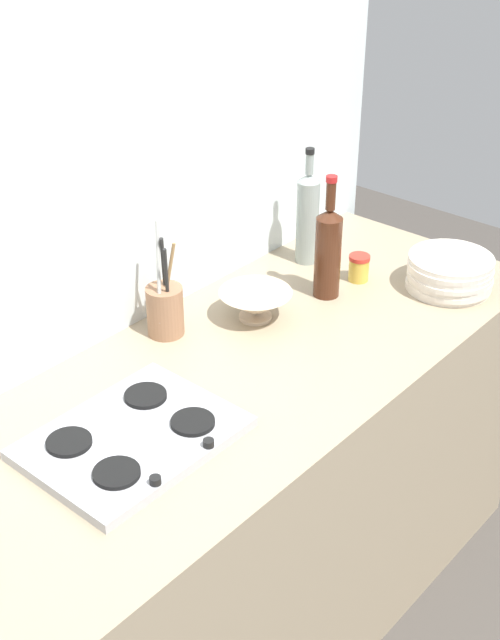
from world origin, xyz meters
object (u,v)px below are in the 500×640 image
(wine_bottle_leftmost, at_px, (308,217))
(wine_bottle_mid_left, at_px, (328,250))
(mixing_bowl, at_px, (255,304))
(utensil_crock, at_px, (165,309))
(plate_stack, at_px, (450,273))
(condiment_jar_front, at_px, (359,268))
(stovetop_hob, at_px, (133,438))

(wine_bottle_leftmost, relative_size, wine_bottle_mid_left, 1.00)
(mixing_bowl, height_order, utensil_crock, utensil_crock)
(wine_bottle_mid_left, bearing_deg, wine_bottle_leftmost, 52.74)
(plate_stack, xyz_separation_m, mixing_bowl, (-0.48, 0.31, -0.01))
(plate_stack, distance_m, wine_bottle_mid_left, 0.36)
(wine_bottle_mid_left, bearing_deg, condiment_jar_front, -8.34)
(mixing_bowl, distance_m, utensil_crock, 0.24)
(utensil_crock, bearing_deg, stovetop_hob, -143.57)
(wine_bottle_leftmost, distance_m, condiment_jar_front, 0.21)
(stovetop_hob, height_order, plate_stack, plate_stack)
(stovetop_hob, distance_m, condiment_jar_front, 0.93)
(mixing_bowl, bearing_deg, wine_bottle_mid_left, -16.00)
(wine_bottle_leftmost, bearing_deg, plate_stack, -72.91)
(stovetop_hob, relative_size, utensil_crock, 1.40)
(utensil_crock, bearing_deg, wine_bottle_mid_left, -23.61)
(utensil_crock, bearing_deg, condiment_jar_front, -20.32)
(stovetop_hob, xyz_separation_m, wine_bottle_leftmost, (0.92, 0.25, 0.13))
(plate_stack, height_order, condiment_jar_front, plate_stack)
(mixing_bowl, bearing_deg, utensil_crock, 149.02)
(stovetop_hob, xyz_separation_m, condiment_jar_front, (0.93, 0.06, 0.03))
(stovetop_hob, relative_size, plate_stack, 1.78)
(wine_bottle_mid_left, relative_size, condiment_jar_front, 4.50)
(wine_bottle_leftmost, xyz_separation_m, wine_bottle_mid_left, (-0.13, -0.17, -0.01))
(wine_bottle_mid_left, bearing_deg, stovetop_hob, -174.48)
(wine_bottle_mid_left, xyz_separation_m, utensil_crock, (-0.43, 0.19, -0.06))
(stovetop_hob, distance_m, utensil_crock, 0.45)
(wine_bottle_mid_left, height_order, utensil_crock, wine_bottle_mid_left)
(wine_bottle_leftmost, distance_m, mixing_bowl, 0.38)
(stovetop_hob, xyz_separation_m, mixing_bowl, (0.57, 0.14, 0.03))
(plate_stack, distance_m, utensil_crock, 0.81)
(plate_stack, relative_size, condiment_jar_front, 3.15)
(plate_stack, xyz_separation_m, condiment_jar_front, (-0.12, 0.22, -0.01))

